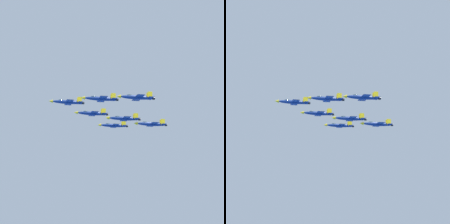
% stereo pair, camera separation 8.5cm
% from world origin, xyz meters
% --- Properties ---
extents(jet_lead, '(16.03, 9.95, 3.37)m').
position_xyz_m(jet_lead, '(10.30, -8.15, 138.08)').
color(jet_lead, navy).
extents(jet_left_wingman, '(16.41, 10.24, 3.46)m').
position_xyz_m(jet_left_wingman, '(-1.11, 4.60, 137.40)').
color(jet_left_wingman, navy).
extents(jet_right_wingman, '(16.54, 10.26, 3.48)m').
position_xyz_m(jet_right_wingman, '(-4.13, -17.36, 136.15)').
color(jet_right_wingman, navy).
extents(jet_left_outer, '(16.28, 10.15, 3.43)m').
position_xyz_m(jet_left_outer, '(-12.53, 17.36, 135.73)').
color(jet_left_outer, navy).
extents(jet_right_outer, '(15.70, 9.79, 3.31)m').
position_xyz_m(jet_right_outer, '(-18.56, -26.57, 133.11)').
color(jet_right_outer, navy).
extents(jet_slot_rear, '(16.43, 10.26, 3.46)m').
position_xyz_m(jet_slot_rear, '(-15.54, -4.61, 131.77)').
color(jet_slot_rear, navy).
extents(jet_trailing, '(16.16, 10.02, 3.40)m').
position_xyz_m(jet_trailing, '(-28.46, -2.83, 129.74)').
color(jet_trailing, navy).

